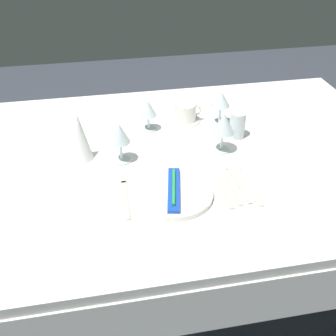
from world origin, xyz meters
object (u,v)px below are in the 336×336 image
object	(u,v)px
napkin_folded	(80,137)
wine_glass_right	(223,124)
dinner_knife	(221,187)
drink_tumbler	(237,126)
spoon_tea	(245,180)
coffee_cup_left	(185,112)
wine_glass_far	(148,110)
wine_glass_centre	(221,101)
fork_outer	(125,194)
spoon_dessert	(234,177)
spoon_soup	(228,180)
dinner_plate	(175,193)
toothbrush_package	(175,189)
wine_glass_left	(120,135)

from	to	relation	value
napkin_folded	wine_glass_right	bearing A→B (deg)	-4.41
napkin_folded	dinner_knife	bearing A→B (deg)	-29.98
dinner_knife	wine_glass_right	xyz separation A→B (m)	(0.06, 0.21, 0.11)
drink_tumbler	dinner_knife	bearing A→B (deg)	-117.03
spoon_tea	coffee_cup_left	bearing A→B (deg)	104.40
napkin_folded	wine_glass_far	bearing A→B (deg)	31.33
coffee_cup_left	wine_glass_centre	bearing A→B (deg)	-16.35
spoon_tea	napkin_folded	bearing A→B (deg)	156.32
coffee_cup_left	wine_glass_right	distance (m)	0.25
fork_outer	dinner_knife	world-z (taller)	same
wine_glass_centre	napkin_folded	xyz separation A→B (m)	(-0.54, -0.15, -0.01)
spoon_tea	wine_glass_far	world-z (taller)	wine_glass_far
drink_tumbler	wine_glass_right	bearing A→B (deg)	-136.17
dinner_knife	napkin_folded	bearing A→B (deg)	150.02
wine_glass_right	napkin_folded	bearing A→B (deg)	175.59
dinner_knife	wine_glass_far	xyz separation A→B (m)	(-0.17, 0.40, 0.08)
spoon_dessert	spoon_soup	bearing A→B (deg)	-159.42
fork_outer	spoon_soup	size ratio (longest dim) A/B	1.03
dinner_plate	wine_glass_centre	distance (m)	0.50
fork_outer	spoon_dessert	distance (m)	0.36
drink_tumbler	napkin_folded	distance (m)	0.58
dinner_knife	coffee_cup_left	xyz separation A→B (m)	(-0.02, 0.44, 0.04)
spoon_tea	drink_tumbler	distance (m)	0.28
toothbrush_package	wine_glass_centre	distance (m)	0.50
dinner_plate	coffee_cup_left	bearing A→B (deg)	73.66
wine_glass_centre	wine_glass_far	size ratio (longest dim) A/B	1.11
fork_outer	napkin_folded	world-z (taller)	napkin_folded
dinner_knife	spoon_soup	size ratio (longest dim) A/B	1.11
dinner_knife	spoon_dessert	size ratio (longest dim) A/B	1.05
dinner_plate	wine_glass_left	distance (m)	0.28
dinner_plate	wine_glass_far	world-z (taller)	wine_glass_far
dinner_plate	spoon_tea	xyz separation A→B (m)	(0.24, 0.03, -0.01)
dinner_plate	spoon_tea	size ratio (longest dim) A/B	1.12
dinner_knife	wine_glass_centre	xyz separation A→B (m)	(0.11, 0.40, 0.10)
toothbrush_package	wine_glass_left	size ratio (longest dim) A/B	1.45
spoon_tea	drink_tumbler	size ratio (longest dim) A/B	2.13
dinner_plate	drink_tumbler	world-z (taller)	drink_tumbler
toothbrush_package	spoon_tea	distance (m)	0.24
toothbrush_package	napkin_folded	xyz separation A→B (m)	(-0.28, 0.26, 0.06)
fork_outer	wine_glass_left	world-z (taller)	wine_glass_left
fork_outer	coffee_cup_left	world-z (taller)	coffee_cup_left
wine_glass_left	napkin_folded	size ratio (longest dim) A/B	0.83
spoon_soup	drink_tumbler	world-z (taller)	drink_tumbler
spoon_dessert	wine_glass_far	distance (m)	0.44
wine_glass_centre	drink_tumbler	size ratio (longest dim) A/B	1.38
wine_glass_left	wine_glass_far	distance (m)	0.23
dinner_plate	dinner_knife	distance (m)	0.15
spoon_soup	wine_glass_far	size ratio (longest dim) A/B	1.66
toothbrush_package	drink_tumbler	size ratio (longest dim) A/B	2.09
fork_outer	wine_glass_centre	xyz separation A→B (m)	(0.42, 0.38, 0.10)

